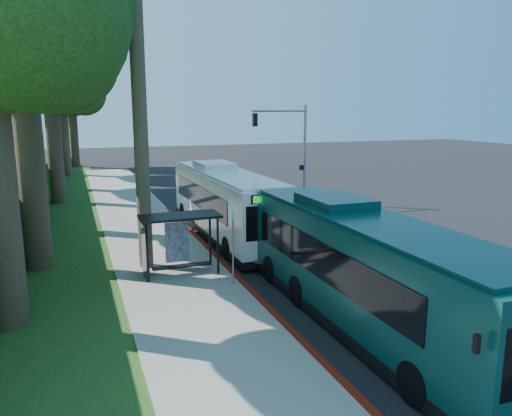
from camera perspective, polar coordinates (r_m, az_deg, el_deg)
name	(u,v)px	position (r m, az deg, el deg)	size (l,w,h in m)	color
ground	(304,242)	(25.81, 5.48, -3.91)	(140.00, 140.00, 0.00)	black
sidewalk	(162,255)	(23.65, -10.74, -5.33)	(4.50, 70.00, 0.12)	gray
red_curb	(235,276)	(20.44, -2.39, -7.78)	(0.25, 30.00, 0.13)	maroon
grass_verge	(35,241)	(28.28, -23.97, -3.44)	(8.00, 70.00, 0.06)	#234719
bus_shelter	(173,233)	(20.48, -9.44, -2.81)	(3.20, 1.51, 2.55)	black
stop_sign_pole	(233,234)	(18.83, -2.65, -3.04)	(0.35, 0.06, 3.17)	gray
traffic_signal_pole	(292,142)	(35.65, 4.11, 7.52)	(4.10, 0.30, 7.00)	gray
tree_2	(49,53)	(38.58, -22.59, 16.00)	(8.82, 8.40, 15.12)	#382B1E
tree_3	(25,43)	(46.77, -24.93, 16.70)	(10.08, 9.60, 17.28)	#382B1E
tree_4	(61,78)	(54.47, -21.43, 13.66)	(8.40, 8.00, 14.14)	#382B1E
tree_5	(71,89)	(62.43, -20.35, 12.62)	(7.35, 7.00, 12.86)	#382B1E
white_bus	(226,202)	(26.71, -3.50, 0.71)	(2.89, 12.75, 3.79)	white
teal_bus	(365,269)	(15.95, 12.32, -6.77)	(2.81, 12.80, 3.81)	#093533
pickup	(297,209)	(30.58, 4.71, -0.06)	(2.48, 5.37, 1.49)	silver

